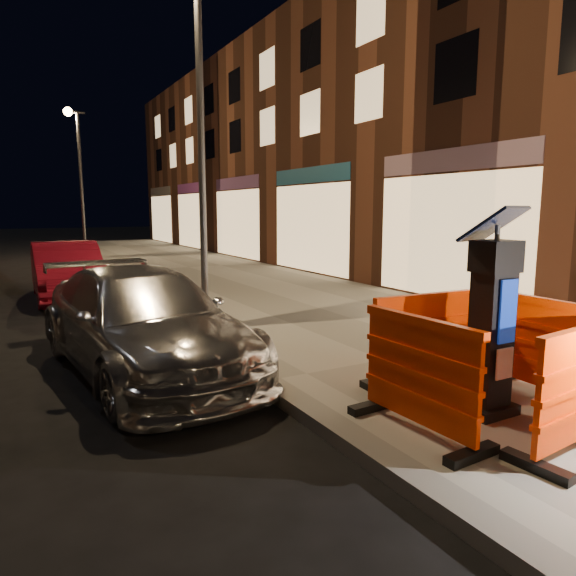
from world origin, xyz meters
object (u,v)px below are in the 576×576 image
parking_kiosk (492,319)px  barrier_kerbside (419,375)px  barrier_back (423,340)px  barrier_bldgside (549,349)px  car_silver (145,370)px  car_red (69,299)px

parking_kiosk → barrier_kerbside: (-0.95, 0.00, -0.44)m
parking_kiosk → barrier_back: parking_kiosk is taller
barrier_kerbside → barrier_back: bearing=-47.8°
parking_kiosk → barrier_bldgside: 1.05m
car_silver → car_red: car_red is taller
parking_kiosk → barrier_bldgside: size_ratio=1.40×
parking_kiosk → barrier_back: size_ratio=1.40×
parking_kiosk → car_red: bearing=105.1°
barrier_back → car_red: (-2.93, 9.37, -0.70)m
parking_kiosk → car_red: (-2.93, 10.32, -1.14)m
car_red → barrier_back: bearing=-72.0°
barrier_kerbside → barrier_bldgside: (1.90, 0.00, 0.00)m
barrier_bldgside → car_red: (-3.88, 10.32, -0.70)m
barrier_back → car_silver: size_ratio=0.29×
barrier_kerbside → parking_kiosk: bearing=-92.8°
barrier_bldgside → car_silver: 5.12m
barrier_bldgside → car_silver: bearing=46.3°
parking_kiosk → car_red: 10.79m
barrier_back → barrier_kerbside: size_ratio=1.00×
parking_kiosk → barrier_kerbside: parking_kiosk is taller
parking_kiosk → car_silver: (-2.64, 3.58, -1.14)m
barrier_back → car_silver: bearing=137.3°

